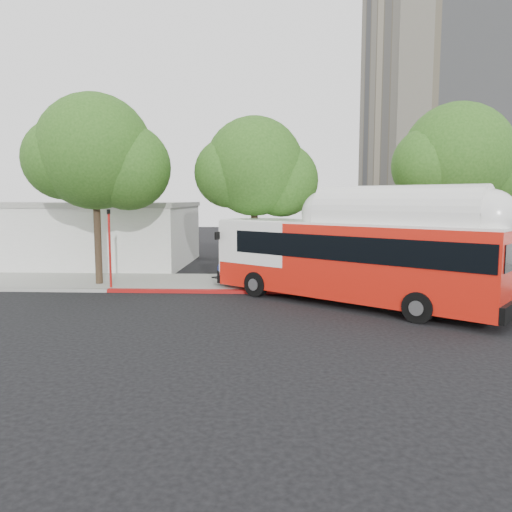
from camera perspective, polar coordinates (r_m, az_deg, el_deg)
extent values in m
plane|color=black|center=(20.02, 1.81, -6.42)|extent=(120.00, 120.00, 0.00)
cube|color=gray|center=(26.38, 2.04, -3.08)|extent=(60.00, 5.00, 0.15)
cube|color=gray|center=(23.82, 1.96, -4.13)|extent=(60.00, 0.30, 0.15)
cube|color=maroon|center=(24.05, -5.22, -4.04)|extent=(10.00, 0.32, 0.16)
cylinder|color=#2D2116|center=(26.72, -17.67, 3.13)|extent=(0.36, 0.36, 6.08)
sphere|color=#244F16|center=(26.78, -17.96, 11.27)|extent=(5.80, 5.80, 5.80)
sphere|color=#244F16|center=(26.41, -14.46, 9.80)|extent=(4.35, 4.35, 4.35)
cylinder|color=#2D2116|center=(25.60, -0.19, 2.59)|extent=(0.36, 0.36, 5.44)
sphere|color=#244F16|center=(25.59, -0.20, 10.20)|extent=(5.00, 5.00, 5.00)
sphere|color=#244F16|center=(25.73, 2.92, 8.66)|extent=(3.75, 3.75, 3.75)
cylinder|color=#2D2116|center=(26.81, 21.68, 2.65)|extent=(0.36, 0.36, 5.76)
sphere|color=#244F16|center=(26.83, 22.01, 10.33)|extent=(5.40, 5.40, 5.40)
sphere|color=#244F16|center=(27.50, 24.76, 8.60)|extent=(4.05, 4.05, 4.05)
cube|color=gray|center=(52.34, 23.98, 20.41)|extent=(18.00, 18.00, 35.00)
cube|color=silver|center=(36.52, -20.35, 2.24)|extent=(16.00, 10.00, 4.00)
cube|color=gray|center=(36.43, -20.48, 5.53)|extent=(16.20, 10.20, 0.30)
cube|color=red|center=(21.53, 10.59, -0.48)|extent=(11.72, 9.85, 3.06)
cube|color=black|center=(21.21, 11.87, 1.10)|extent=(10.75, 9.13, 1.00)
cube|color=white|center=(21.40, 10.68, 3.70)|extent=(11.67, 9.78, 0.11)
cube|color=white|center=(20.43, 15.87, 4.20)|extent=(6.64, 5.77, 0.58)
cube|color=black|center=(25.78, -2.95, -2.30)|extent=(1.82, 2.02, 0.06)
imported|color=#2332A0|center=(25.71, -2.96, -1.18)|extent=(1.60, 1.82, 0.95)
cylinder|color=#B51613|center=(25.39, -16.36, 0.40)|extent=(0.11, 0.11, 3.77)
cube|color=black|center=(25.26, -16.50, 4.87)|extent=(0.05, 0.38, 0.24)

